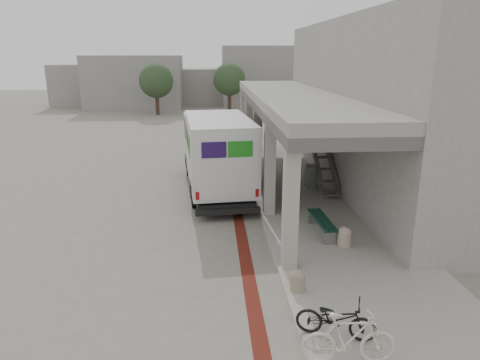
{
  "coord_description": "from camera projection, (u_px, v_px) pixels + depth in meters",
  "views": [
    {
      "loc": [
        0.1,
        -13.72,
        5.56
      ],
      "look_at": [
        1.02,
        -0.27,
        1.6
      ],
      "focal_mm": 32.0,
      "sensor_mm": 36.0,
      "label": 1
    }
  ],
  "objects": [
    {
      "name": "transit_building",
      "position": [
        366.0,
        107.0,
        18.49
      ],
      "size": [
        7.6,
        17.0,
        7.0
      ],
      "color": "gray",
      "rests_on": "ground"
    },
    {
      "name": "bicycle_cream",
      "position": [
        349.0,
        339.0,
        7.68
      ],
      "size": [
        1.79,
        0.57,
        1.06
      ],
      "primitive_type": "imported",
      "rotation": [
        0.0,
        0.0,
        1.53
      ],
      "color": "beige",
      "rests_on": "sidewalk"
    },
    {
      "name": "sidewalk",
      "position": [
        324.0,
        218.0,
        14.94
      ],
      "size": [
        4.4,
        28.0,
        0.12
      ],
      "primitive_type": "cube",
      "color": "gray",
      "rests_on": "ground"
    },
    {
      "name": "tree_right",
      "position": [
        311.0,
        80.0,
        42.21
      ],
      "size": [
        3.2,
        3.2,
        4.8
      ],
      "color": "#38281C",
      "rests_on": "ground"
    },
    {
      "name": "tree_mid",
      "position": [
        229.0,
        80.0,
        42.65
      ],
      "size": [
        3.2,
        3.2,
        4.8
      ],
      "color": "#38281C",
      "rests_on": "ground"
    },
    {
      "name": "distant_backdrop",
      "position": [
        184.0,
        81.0,
        48.11
      ],
      "size": [
        28.0,
        10.0,
        6.5
      ],
      "color": "gray",
      "rests_on": "ground"
    },
    {
      "name": "bicycle_black",
      "position": [
        336.0,
        318.0,
        8.47
      ],
      "size": [
        1.68,
        1.05,
        0.83
      ],
      "primitive_type": "imported",
      "rotation": [
        0.0,
        0.0,
        1.23
      ],
      "color": "black",
      "rests_on": "sidewalk"
    },
    {
      "name": "fedex_truck",
      "position": [
        216.0,
        151.0,
        17.84
      ],
      "size": [
        3.0,
        7.7,
        3.21
      ],
      "rotation": [
        0.0,
        0.0,
        0.09
      ],
      "color": "black",
      "rests_on": "ground"
    },
    {
      "name": "tree_left",
      "position": [
        156.0,
        81.0,
        40.28
      ],
      "size": [
        3.2,
        3.2,
        4.8
      ],
      "color": "#38281C",
      "rests_on": "ground"
    },
    {
      "name": "bollard_near",
      "position": [
        298.0,
        280.0,
        10.2
      ],
      "size": [
        0.36,
        0.36,
        0.54
      ],
      "color": "gray",
      "rests_on": "sidewalk"
    },
    {
      "name": "utility_cabinet",
      "position": [
        311.0,
        176.0,
        18.17
      ],
      "size": [
        0.47,
        0.6,
        0.94
      ],
      "primitive_type": "cube",
      "rotation": [
        0.0,
        0.0,
        0.09
      ],
      "color": "gray",
      "rests_on": "sidewalk"
    },
    {
      "name": "bollard_far",
      "position": [
        344.0,
        236.0,
        12.61
      ],
      "size": [
        0.4,
        0.4,
        0.6
      ],
      "color": "tan",
      "rests_on": "sidewalk"
    },
    {
      "name": "ground",
      "position": [
        210.0,
        223.0,
        14.7
      ],
      "size": [
        120.0,
        120.0,
        0.0
      ],
      "primitive_type": "plane",
      "color": "slate",
      "rests_on": "ground"
    },
    {
      "name": "bench",
      "position": [
        322.0,
        223.0,
        13.49
      ],
      "size": [
        0.52,
        2.01,
        0.47
      ],
      "rotation": [
        0.0,
        0.0,
        0.05
      ],
      "color": "slate",
      "rests_on": "sidewalk"
    },
    {
      "name": "bike_lane_stripe",
      "position": [
        236.0,
        203.0,
        16.68
      ],
      "size": [
        0.35,
        40.0,
        0.01
      ],
      "primitive_type": "cube",
      "color": "#571A11",
      "rests_on": "ground"
    }
  ]
}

